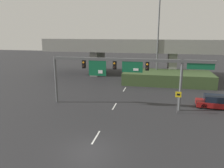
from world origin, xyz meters
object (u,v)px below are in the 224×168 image
object	(u,v)px
speed_limit_sign	(178,99)
parked_sedan_near_right	(216,102)
signal_gantry	(124,67)
highway_light_pole_near	(158,36)

from	to	relation	value
speed_limit_sign	parked_sedan_near_right	size ratio (longest dim) A/B	0.55
signal_gantry	speed_limit_sign	bearing A→B (deg)	-9.04
signal_gantry	highway_light_pole_near	world-z (taller)	highway_light_pole_near
signal_gantry	parked_sedan_near_right	bearing A→B (deg)	10.05
signal_gantry	speed_limit_sign	distance (m)	6.72
speed_limit_sign	parked_sedan_near_right	distance (m)	5.31
speed_limit_sign	signal_gantry	bearing A→B (deg)	170.96
speed_limit_sign	highway_light_pole_near	world-z (taller)	highway_light_pole_near
signal_gantry	highway_light_pole_near	distance (m)	16.03
signal_gantry	parked_sedan_near_right	size ratio (longest dim) A/B	4.07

